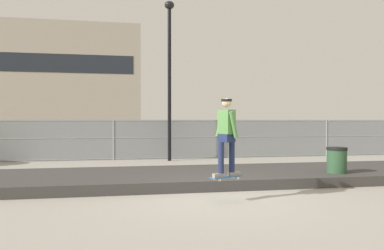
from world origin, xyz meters
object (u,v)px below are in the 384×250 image
(skater, at_px, (226,132))
(skateboard, at_px, (226,177))
(parked_car_mid, at_px, (235,138))
(street_lamp, at_px, (169,62))
(parked_car_near, at_px, (111,138))
(trash_bin, at_px, (337,165))

(skater, bearing_deg, skateboard, 90.00)
(skateboard, distance_m, parked_car_mid, 12.69)
(skateboard, distance_m, skater, 1.01)
(skater, relative_size, street_lamp, 0.24)
(parked_car_near, distance_m, trash_bin, 12.64)
(skateboard, distance_m, street_lamp, 9.34)
(street_lamp, bearing_deg, parked_car_near, 124.43)
(parked_car_near, xyz_separation_m, parked_car_mid, (6.91, -0.39, 0.00))
(parked_car_mid, bearing_deg, parked_car_near, 176.74)
(skateboard, distance_m, parked_car_near, 12.82)
(street_lamp, bearing_deg, parked_car_mid, 40.59)
(street_lamp, distance_m, parked_car_mid, 6.58)
(parked_car_mid, distance_m, trash_bin, 10.23)
(street_lamp, xyz_separation_m, parked_car_mid, (4.18, 3.58, -3.60))
(skateboard, bearing_deg, parked_car_mid, 72.04)
(skateboard, relative_size, trash_bin, 0.79)
(street_lamp, distance_m, parked_car_near, 6.02)
(skateboard, xyz_separation_m, trash_bin, (3.87, 1.85, -0.03))
(skateboard, height_order, skater, skater)
(skateboard, height_order, trash_bin, trash_bin)
(skater, distance_m, street_lamp, 8.97)
(skateboard, bearing_deg, street_lamp, 91.81)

